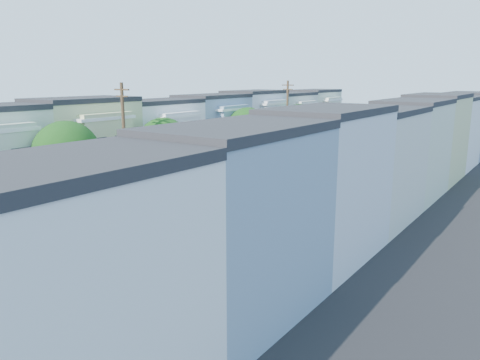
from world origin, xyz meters
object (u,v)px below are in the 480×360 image
object	(u,v)px
tree_d	(247,129)
parked_left_b	(3,244)
tree_c	(163,145)
parked_left_c	(136,205)
parked_left_d	(214,182)
tree_far_r	(402,136)
tree_b	(66,154)
utility_pole_far	(287,122)
utility_pole_near	(125,147)
parked_right_b	(215,238)
lead_sedan	(331,172)
tree_e	(299,122)
parked_right_c	(343,181)
parked_right_d	(374,166)
parked_right_a	(132,273)
fedex_truck	(264,180)

from	to	relation	value
tree_d	parked_left_b	xyz separation A→B (m)	(1.40, -28.36, -4.36)
tree_c	parked_left_b	world-z (taller)	tree_c
parked_left_c	parked_left_d	xyz separation A→B (m)	(0.00, 10.06, 0.01)
tree_far_r	tree_b	bearing A→B (deg)	-110.85
tree_b	parked_left_d	xyz separation A→B (m)	(1.40, 14.95, -4.52)
utility_pole_far	tree_b	bearing A→B (deg)	-90.00
utility_pole_near	parked_left_b	bearing A→B (deg)	-82.82
utility_pole_near	parked_left_d	bearing A→B (deg)	81.72
utility_pole_near	parked_left_d	size ratio (longest dim) A/B	2.31
parked_right_b	lead_sedan	bearing A→B (deg)	97.05
tree_c	parked_left_c	size ratio (longest dim) A/B	1.40
tree_b	tree_e	world-z (taller)	tree_b
parked_left_c	parked_right_c	distance (m)	20.45
parked_left_d	parked_right_c	distance (m)	12.58
parked_left_b	parked_left_c	bearing A→B (deg)	88.51
parked_right_d	tree_e	bearing A→B (deg)	162.56
tree_far_r	parked_right_b	distance (m)	32.35
parked_left_d	parked_right_b	size ratio (longest dim) A/B	0.93
tree_c	lead_sedan	xyz separation A→B (m)	(8.46, 16.51, -4.12)
lead_sedan	parked_left_c	distance (m)	22.38
tree_d	tree_e	distance (m)	12.00
tree_c	parked_right_a	size ratio (longest dim) A/B	1.41
utility_pole_near	parked_left_b	xyz separation A→B (m)	(1.40, -11.11, -4.50)
utility_pole_near	lead_sedan	bearing A→B (deg)	67.87
tree_d	tree_far_r	distance (m)	17.90
parked_right_d	utility_pole_near	bearing A→B (deg)	-115.00
parked_right_a	tree_e	bearing A→B (deg)	101.79
parked_right_b	parked_right_c	distance (m)	20.32
tree_d	parked_right_c	xyz separation A→B (m)	(11.20, 0.27, -4.37)
parked_left_c	parked_right_a	size ratio (longest dim) A/B	1.01
parked_right_b	parked_right_d	xyz separation A→B (m)	(0.00, 28.91, 0.13)
fedex_truck	lead_sedan	xyz separation A→B (m)	(0.96, 11.96, -1.13)
utility_pole_far	parked_left_c	bearing A→B (deg)	-86.97
tree_c	utility_pole_near	size ratio (longest dim) A/B	0.72
lead_sedan	parked_left_d	xyz separation A→B (m)	(-7.06, -11.18, 0.04)
tree_c	utility_pole_far	world-z (taller)	utility_pole_far
tree_c	fedex_truck	world-z (taller)	tree_c
tree_e	parked_right_b	bearing A→B (deg)	-70.74
utility_pole_far	parked_right_a	bearing A→B (deg)	-72.57
parked_left_c	parked_right_b	distance (m)	10.08
lead_sedan	parked_right_c	bearing A→B (deg)	-59.22
tree_d	utility_pole_near	distance (m)	17.25
parked_left_c	tree_c	bearing A→B (deg)	100.68
tree_e	parked_right_b	world-z (taller)	tree_e
utility_pole_far	parked_left_b	bearing A→B (deg)	-87.84
tree_b	tree_d	bearing A→B (deg)	90.00
tree_c	tree_e	size ratio (longest dim) A/B	0.99
parked_left_b	tree_e	bearing A→B (deg)	90.50
parked_left_b	parked_right_b	xyz separation A→B (m)	(9.80, 8.31, -0.01)
tree_far_r	lead_sedan	bearing A→B (deg)	-119.10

